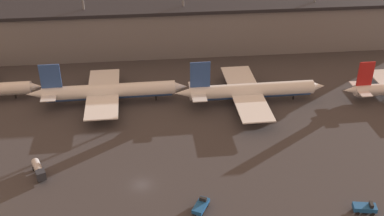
% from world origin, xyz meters
% --- Properties ---
extents(ground, '(600.00, 600.00, 0.00)m').
position_xyz_m(ground, '(0.00, 0.00, 0.00)').
color(ground, '#383538').
extents(terminal_building, '(201.73, 26.46, 17.52)m').
position_xyz_m(terminal_building, '(0.00, 81.05, 8.81)').
color(terminal_building, slate).
rests_on(terminal_building, ground).
extents(airplane_1, '(47.52, 30.82, 13.53)m').
position_xyz_m(airplane_1, '(-9.26, 39.54, 3.76)').
color(airplane_1, white).
rests_on(airplane_1, ground).
extents(airplane_2, '(45.73, 34.62, 13.99)m').
position_xyz_m(airplane_2, '(32.96, 35.71, 3.74)').
color(airplane_2, white).
rests_on(airplane_2, ground).
extents(service_vehicle_1, '(5.25, 3.19, 2.59)m').
position_xyz_m(service_vehicle_1, '(47.74, -14.05, 1.21)').
color(service_vehicle_1, '#195199').
rests_on(service_vehicle_1, ground).
extents(service_vehicle_2, '(4.44, 5.60, 2.43)m').
position_xyz_m(service_vehicle_2, '(12.74, -9.71, 1.13)').
color(service_vehicle_2, '#195199').
rests_on(service_vehicle_2, ground).
extents(service_vehicle_3, '(4.55, 7.47, 2.83)m').
position_xyz_m(service_vehicle_3, '(-24.19, 6.16, 1.61)').
color(service_vehicle_3, '#282D38').
rests_on(service_vehicle_3, ground).
extents(lamp_post_1, '(1.80, 1.80, 27.20)m').
position_xyz_m(lamp_post_1, '(-17.85, 74.29, 17.11)').
color(lamp_post_1, slate).
rests_on(lamp_post_1, ground).
extents(lamp_post_2, '(1.80, 1.80, 25.33)m').
position_xyz_m(lamp_post_2, '(16.39, 74.29, 16.08)').
color(lamp_post_2, slate).
rests_on(lamp_post_2, ground).
extents(lamp_post_3, '(1.80, 1.80, 28.43)m').
position_xyz_m(lamp_post_3, '(63.72, 74.29, 17.77)').
color(lamp_post_3, slate).
rests_on(lamp_post_3, ground).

